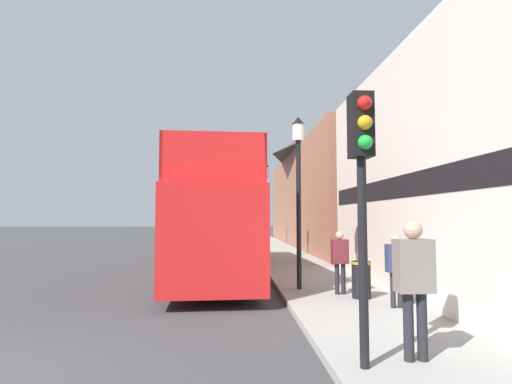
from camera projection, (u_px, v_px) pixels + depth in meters
name	position (u px, v px, depth m)	size (l,w,h in m)	color
ground_plane	(170.00, 250.00, 25.27)	(144.00, 144.00, 0.00)	#3D3D3F
sidewalk	(278.00, 253.00, 22.69)	(2.82, 108.00, 0.14)	#999993
pub_white_frontage	(505.00, 175.00, 10.35)	(6.01, 10.76, 6.29)	silver
brick_terrace_rear	(332.00, 185.00, 28.14)	(6.00, 22.45, 8.80)	#9E664C
tour_bus	(213.00, 224.00, 14.38)	(2.98, 11.36, 4.05)	red
parked_car_ahead_of_bus	(234.00, 242.00, 23.06)	(1.88, 4.37, 1.34)	#9E9EA3
pedestrian_nearest	(414.00, 276.00, 5.38)	(0.49, 0.27, 1.86)	#232328
pedestrian_second	(396.00, 264.00, 8.50)	(0.40, 0.22, 1.54)	#232328
pedestrian_third	(340.00, 256.00, 10.00)	(0.41, 0.23, 1.57)	#232328
traffic_signal	(362.00, 164.00, 5.19)	(0.28, 0.42, 3.54)	black
lamp_post_nearest	(298.00, 169.00, 10.90)	(0.35, 0.35, 4.69)	black
lamp_post_second	(266.00, 192.00, 19.06)	(0.35, 0.35, 4.56)	black
lamp_post_third	(257.00, 201.00, 27.23)	(0.35, 0.35, 4.36)	black
litter_bin	(361.00, 278.00, 9.49)	(0.48, 0.48, 0.87)	black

